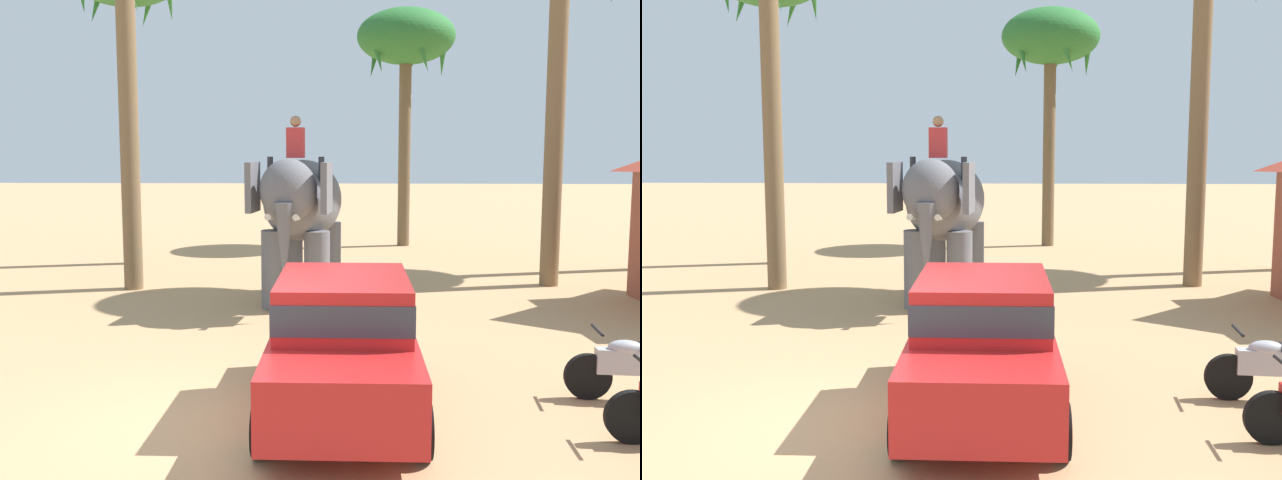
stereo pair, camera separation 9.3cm
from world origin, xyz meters
The scene contains 5 objects.
ground_plane centered at (0.00, 0.00, 0.00)m, with size 120.00×120.00×0.00m, color tan.
car_sedan_foreground centered at (1.40, 0.47, 0.93)m, with size 1.89×4.10×1.70m.
elephant_with_mahout centered at (0.47, 7.00, 1.99)m, with size 1.96×3.96×3.88m.
motorcycle_mid_row centered at (5.17, 1.04, 0.46)m, with size 1.80×0.55×0.94m.
palm_tree_behind_elephant centered at (3.31, 16.25, 6.65)m, with size 3.20×3.20×7.76m.
Camera 1 is at (1.45, -8.21, 3.24)m, focal length 41.03 mm.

